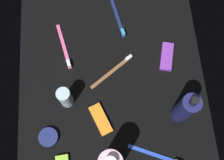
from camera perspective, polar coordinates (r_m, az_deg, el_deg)
name	(u,v)px	position (r cm, az deg, el deg)	size (l,w,h in cm)	color
ground_plane	(112,83)	(95.50, 0.00, -0.66)	(84.00, 64.00, 1.20)	black
lotion_bottle	(185,109)	(86.87, 14.99, -5.76)	(5.70, 5.70, 19.30)	navy
deodorant_stick	(65,98)	(89.42, -9.66, -3.65)	(4.33, 4.33, 10.30)	silver
toothbrush_brown	(115,70)	(95.80, 0.59, 2.14)	(11.47, 15.32, 2.10)	brown
toothbrush_navy	(118,19)	(104.49, 1.26, 12.63)	(17.89, 4.70, 2.10)	navy
toothbrush_pink	(64,48)	(100.32, -9.85, 6.47)	(17.80, 5.27, 2.10)	#E55999
toothbrush_blue	(159,156)	(91.31, 9.67, -15.31)	(8.18, 17.02, 2.10)	blue
snack_bar_orange	(101,119)	(91.25, -2.37, -8.18)	(10.40, 4.00, 1.50)	orange
snack_bar_purple	(167,57)	(99.36, 11.28, 4.80)	(10.40, 4.00, 1.50)	purple
cream_tin_left	(49,137)	(92.61, -13.05, -11.51)	(6.31, 6.31, 1.64)	navy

